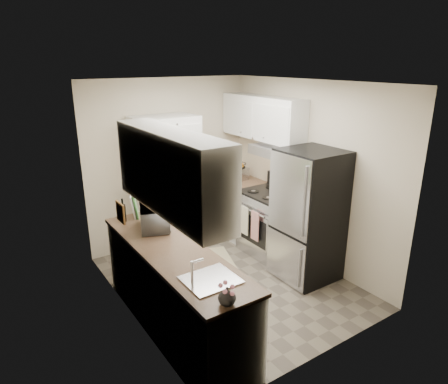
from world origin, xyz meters
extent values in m
plane|color=#665B4C|center=(0.00, 0.00, 0.00)|extent=(3.20, 3.20, 0.00)
cube|color=beige|center=(0.00, 1.60, 1.25)|extent=(2.60, 0.04, 2.50)
cube|color=beige|center=(0.00, -1.60, 1.25)|extent=(2.60, 0.04, 2.50)
cube|color=beige|center=(-1.30, 0.00, 1.25)|extent=(0.04, 3.20, 2.50)
cube|color=beige|center=(1.30, 0.00, 1.25)|extent=(0.04, 3.20, 2.50)
cube|color=white|center=(0.00, 0.00, 2.50)|extent=(2.60, 3.20, 0.04)
cube|color=white|center=(-1.13, -0.75, 1.83)|extent=(0.33, 1.60, 0.70)
cube|color=white|center=(1.13, 0.82, 1.89)|extent=(0.33, 1.55, 0.58)
cube|color=#99999E|center=(1.07, 0.39, 1.52)|extent=(0.45, 0.76, 0.13)
cube|color=#B7B7BC|center=(-0.99, -1.15, 0.93)|extent=(0.45, 0.40, 0.02)
cube|color=brown|center=(-1.29, 0.20, 1.18)|extent=(0.02, 0.22, 0.22)
cube|color=white|center=(-0.20, 1.32, 1.00)|extent=(0.90, 0.55, 2.00)
cube|color=white|center=(-0.99, -0.43, 0.44)|extent=(0.60, 2.30, 0.88)
cube|color=brown|center=(-0.99, -0.43, 0.90)|extent=(0.63, 2.33, 0.04)
cube|color=white|center=(0.99, 1.19, 0.44)|extent=(0.60, 0.80, 0.88)
cube|color=brown|center=(0.99, 1.19, 0.90)|extent=(0.63, 0.83, 0.04)
cube|color=#B7B7BC|center=(0.97, 0.39, 0.45)|extent=(0.64, 0.76, 0.90)
cube|color=black|center=(0.97, 0.39, 0.92)|extent=(0.66, 0.78, 0.03)
cube|color=black|center=(1.26, 0.39, 1.02)|extent=(0.06, 0.76, 0.22)
cube|color=tan|center=(0.60, 0.25, 0.55)|extent=(0.01, 0.16, 0.42)
cube|color=beige|center=(0.60, 0.49, 0.55)|extent=(0.01, 0.16, 0.42)
cube|color=#B7B7BC|center=(0.94, -0.41, 0.85)|extent=(0.70, 0.72, 1.70)
imported|color=silver|center=(-0.91, 0.16, 1.05)|extent=(0.47, 0.55, 0.26)
cylinder|color=black|center=(-1.14, 0.55, 1.05)|extent=(0.07, 0.07, 0.26)
imported|color=silver|center=(-1.07, -1.52, 0.99)|extent=(0.16, 0.16, 0.15)
cube|color=#3F873E|center=(-0.96, 0.62, 1.07)|extent=(0.11, 0.23, 0.30)
cube|color=#A5A5A9|center=(0.99, 1.25, 1.02)|extent=(0.30, 0.37, 0.20)
cube|color=tan|center=(0.11, 0.56, 0.01)|extent=(0.77, 0.97, 0.01)
camera|label=1|loc=(-2.58, -3.73, 2.74)|focal=32.00mm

